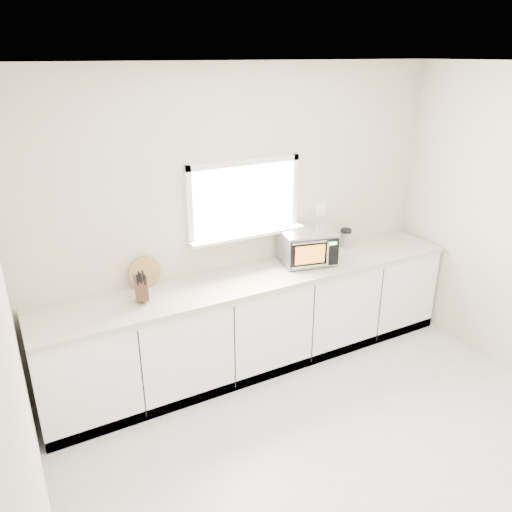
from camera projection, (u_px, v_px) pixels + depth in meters
ground at (379, 486)px, 3.42m from camera, size 4.00×4.00×0.00m
back_wall at (244, 218)px, 4.53m from camera, size 4.00×0.17×2.70m
cabinets at (259, 321)px, 4.63m from camera, size 3.92×0.60×0.88m
countertop at (260, 277)px, 4.45m from camera, size 3.92×0.64×0.04m
microwave at (308, 246)px, 4.64m from camera, size 0.55×0.47×0.31m
knife_block at (141, 287)px, 3.93m from camera, size 0.12×0.20×0.28m
cutting_board at (145, 272)px, 4.17m from camera, size 0.27×0.06×0.27m
coffee_grinder at (346, 238)px, 5.04m from camera, size 0.13×0.13×0.20m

